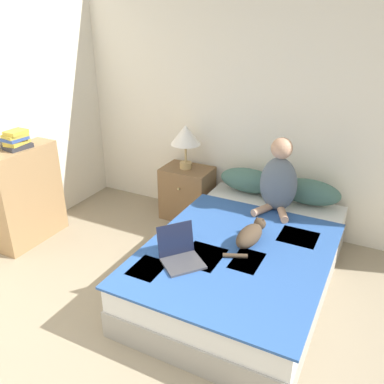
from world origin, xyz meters
name	(u,v)px	position (x,y,z in m)	size (l,w,h in m)	color
wall_back	(267,108)	(0.00, 3.19, 1.27)	(5.21, 0.05, 2.55)	silver
bed	(244,262)	(0.24, 2.05, 0.22)	(1.41, 2.13, 0.44)	#9E998E
pillow_near	(249,180)	(-0.07, 2.97, 0.57)	(0.61, 0.25, 0.25)	#42665B
pillow_far	(309,192)	(0.55, 2.97, 0.57)	(0.61, 0.25, 0.25)	#42665B
person_sitting	(279,180)	(0.31, 2.69, 0.75)	(0.36, 0.34, 0.71)	slate
cat_tabby	(250,235)	(0.30, 2.01, 0.52)	(0.22, 0.52, 0.16)	#473828
laptop_open	(180,255)	(-0.09, 1.54, 0.50)	(0.42, 0.42, 0.26)	#424247
nightstand	(187,193)	(-0.76, 2.92, 0.30)	(0.54, 0.41, 0.59)	brown
table_lamp	(186,136)	(-0.77, 2.92, 0.95)	(0.32, 0.32, 0.48)	tan
bookshelf	(27,196)	(-1.95, 1.76, 0.49)	(0.25, 0.73, 0.98)	#99754C
book_stack_top	(16,140)	(-1.95, 1.77, 1.06)	(0.21, 0.25, 0.18)	#2D2D33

